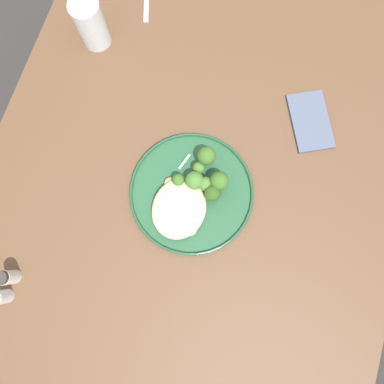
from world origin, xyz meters
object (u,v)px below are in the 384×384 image
Objects in this scene: dinner_plate at (192,193)px; pepper_shaker at (7,277)px; broccoli_floret_small_sprig at (178,180)px; broccoli_floret_left_leaning at (200,169)px; broccoli_floret_rear_charred at (219,181)px; broccoli_floret_right_tilted at (206,156)px; seared_scallop_center_golden at (181,199)px; seared_scallop_rear_pale at (170,183)px; seared_scallop_front_small at (190,229)px; water_glass at (92,26)px; broccoli_floret_beside_noodles at (206,182)px; broccoli_floret_split_head at (212,193)px; broccoli_floret_near_rim at (193,182)px; seared_scallop_on_noodles at (175,212)px; folded_napkin at (310,121)px.

pepper_shaker reaches higher than dinner_plate.
broccoli_floret_small_sprig is 0.43m from pepper_shaker.
broccoli_floret_rear_charred reaches higher than broccoli_floret_left_leaning.
broccoli_floret_left_leaning is 0.64× the size of broccoli_floret_right_tilted.
seared_scallop_center_golden is 0.05m from broccoli_floret_small_sprig.
seared_scallop_front_small is (-0.09, -0.08, 0.00)m from seared_scallop_rear_pale.
broccoli_floret_right_tilted is at bearing -122.29° from water_glass.
broccoli_floret_small_sprig is (-0.04, 0.04, 0.00)m from broccoli_floret_left_leaning.
broccoli_floret_rear_charred is at bearing -111.29° from broccoli_floret_left_leaning.
broccoli_floret_beside_noodles reaches higher than seared_scallop_center_golden.
broccoli_floret_beside_noodles reaches higher than broccoli_floret_small_sprig.
broccoli_floret_split_head is at bearing -134.51° from broccoli_floret_beside_noodles.
broccoli_floret_near_rim is 0.45m from water_glass.
broccoli_floret_near_rim reaches higher than dinner_plate.
water_glass is 1.90× the size of pepper_shaker.
broccoli_floret_left_leaning reaches higher than seared_scallop_center_golden.
broccoli_floret_rear_charred reaches higher than dinner_plate.
broccoli_floret_small_sprig is (0.04, 0.02, 0.02)m from seared_scallop_center_golden.
broccoli_floret_right_tilted is 0.51m from pepper_shaker.
broccoli_floret_beside_noodles reaches higher than seared_scallop_rear_pale.
seared_scallop_on_noodles is 0.38× the size of broccoli_floret_right_tilted.
broccoli_floret_left_leaning is 0.44m from water_glass.
seared_scallop_rear_pale is 0.62× the size of broccoli_floret_left_leaning.
broccoli_floret_small_sprig is 0.43m from water_glass.
broccoli_floret_rear_charred reaches higher than seared_scallop_center_golden.
folded_napkin is at bearing -47.25° from broccoli_floret_left_leaning.
broccoli_floret_small_sprig is (-0.01, 0.06, -0.01)m from broccoli_floret_beside_noodles.
pepper_shaker is (-0.34, 0.38, -0.02)m from broccoli_floret_rear_charred.
broccoli_floret_near_rim is at bearing 108.01° from broccoli_floret_rear_charred.
seared_scallop_rear_pale is 0.45× the size of broccoli_floret_split_head.
broccoli_floret_split_head reaches higher than seared_scallop_center_golden.
broccoli_floret_small_sprig is 0.36m from folded_napkin.
seared_scallop_on_noodles is 0.49m from water_glass.
seared_scallop_rear_pale is 0.06m from broccoli_floret_near_rim.
water_glass is (0.30, 0.40, 0.01)m from broccoli_floret_split_head.
broccoli_floret_small_sprig is at bearing 11.92° from seared_scallop_on_noodles.
folded_napkin is (0.34, -0.20, -0.02)m from seared_scallop_front_small.
water_glass is at bearing 44.18° from seared_scallop_rear_pale.
seared_scallop_front_small is 0.74× the size of broccoli_floret_left_leaning.
seared_scallop_on_noodles is 0.79× the size of seared_scallop_front_small.
broccoli_floret_left_leaning is at bearing -125.72° from water_glass.
seared_scallop_rear_pale is 0.17× the size of folded_napkin.
seared_scallop_front_small reaches higher than folded_napkin.
seared_scallop_center_golden is at bearing 139.59° from folded_napkin.
broccoli_floret_split_head is at bearing -82.26° from dinner_plate.
broccoli_floret_small_sprig reaches higher than dinner_plate.
broccoli_floret_rear_charred reaches higher than broccoli_floret_split_head.
broccoli_floret_small_sprig is at bearing 101.71° from broccoli_floret_beside_noodles.
dinner_plate is at bearing 125.00° from broccoli_floret_rear_charred.
dinner_plate is 6.62× the size of broccoli_floret_small_sprig.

